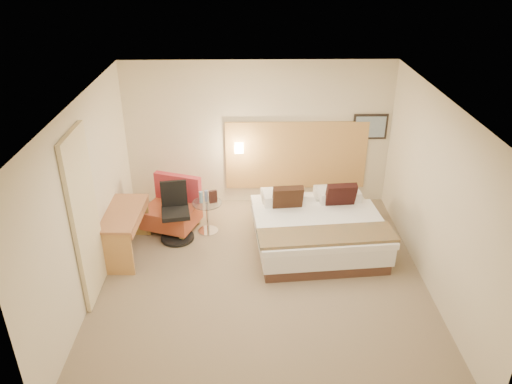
{
  "coord_description": "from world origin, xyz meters",
  "views": [
    {
      "loc": [
        -0.19,
        -6.02,
        4.54
      ],
      "look_at": [
        -0.07,
        0.66,
        1.12
      ],
      "focal_mm": 35.0,
      "sensor_mm": 36.0,
      "label": 1
    }
  ],
  "objects_px": {
    "side_table": "(208,215)",
    "desk_chair": "(176,217)",
    "desk": "(125,221)",
    "lounge_chair": "(173,209)",
    "bed": "(316,228)"
  },
  "relations": [
    {
      "from": "lounge_chair",
      "to": "desk",
      "type": "relative_size",
      "value": 0.85
    },
    {
      "from": "side_table",
      "to": "desk_chair",
      "type": "distance_m",
      "value": 0.55
    },
    {
      "from": "side_table",
      "to": "desk",
      "type": "distance_m",
      "value": 1.42
    },
    {
      "from": "side_table",
      "to": "desk",
      "type": "xyz_separation_m",
      "value": [
        -1.23,
        -0.65,
        0.29
      ]
    },
    {
      "from": "bed",
      "to": "side_table",
      "type": "relative_size",
      "value": 3.35
    },
    {
      "from": "desk",
      "to": "desk_chair",
      "type": "distance_m",
      "value": 0.87
    },
    {
      "from": "bed",
      "to": "lounge_chair",
      "type": "xyz_separation_m",
      "value": [
        -2.41,
        0.61,
        0.04
      ]
    },
    {
      "from": "side_table",
      "to": "desk",
      "type": "height_order",
      "value": "desk"
    },
    {
      "from": "lounge_chair",
      "to": "side_table",
      "type": "xyz_separation_m",
      "value": [
        0.61,
        -0.17,
        -0.05
      ]
    },
    {
      "from": "bed",
      "to": "side_table",
      "type": "height_order",
      "value": "bed"
    },
    {
      "from": "bed",
      "to": "lounge_chair",
      "type": "height_order",
      "value": "bed"
    },
    {
      "from": "lounge_chair",
      "to": "desk_chair",
      "type": "height_order",
      "value": "desk_chair"
    },
    {
      "from": "bed",
      "to": "desk",
      "type": "bearing_deg",
      "value": -176.14
    },
    {
      "from": "lounge_chair",
      "to": "desk_chair",
      "type": "xyz_separation_m",
      "value": [
        0.1,
        -0.36,
        0.05
      ]
    },
    {
      "from": "bed",
      "to": "side_table",
      "type": "bearing_deg",
      "value": 166.07
    }
  ]
}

